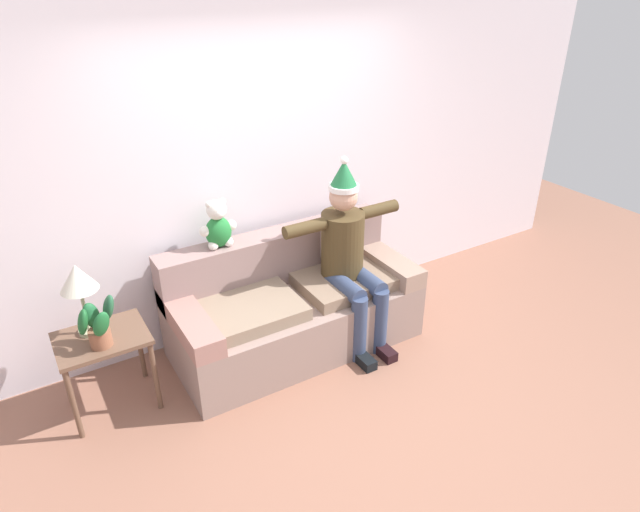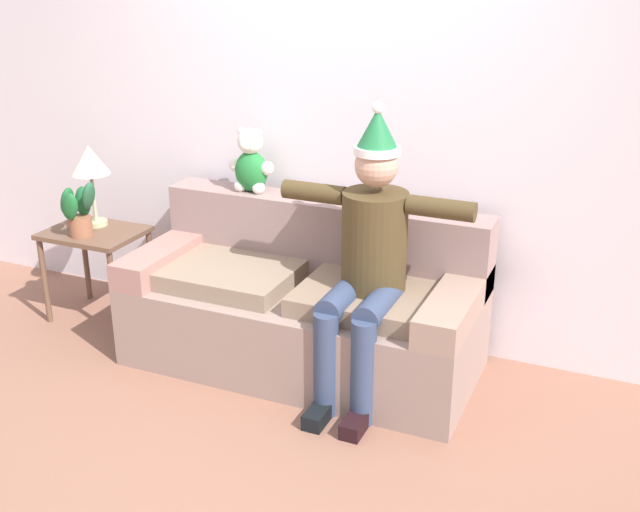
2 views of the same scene
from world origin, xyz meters
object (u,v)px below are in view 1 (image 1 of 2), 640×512
object	(u,v)px
side_table	(103,348)
potted_plant	(98,325)
couch	(292,305)
table_lamp	(78,281)
person_seated	(349,253)
teddy_bear	(218,226)

from	to	relation	value
side_table	potted_plant	size ratio (longest dim) A/B	1.64
couch	side_table	distance (m)	1.46
couch	table_lamp	world-z (taller)	table_lamp
person_seated	potted_plant	world-z (taller)	person_seated
person_seated	side_table	bearing A→B (deg)	175.04
potted_plant	side_table	bearing A→B (deg)	83.51
person_seated	side_table	size ratio (longest dim) A/B	2.61
potted_plant	person_seated	bearing A→B (deg)	-1.83
teddy_bear	side_table	distance (m)	1.16
couch	side_table	world-z (taller)	couch
person_seated	potted_plant	bearing A→B (deg)	178.17
table_lamp	potted_plant	bearing A→B (deg)	-78.76
person_seated	potted_plant	distance (m)	1.89
couch	person_seated	bearing A→B (deg)	-21.57
couch	side_table	xyz separation A→B (m)	(-1.45, -0.01, 0.15)
person_seated	couch	bearing A→B (deg)	158.43
person_seated	side_table	world-z (taller)	person_seated
side_table	table_lamp	xyz separation A→B (m)	(-0.05, 0.09, 0.49)
couch	table_lamp	xyz separation A→B (m)	(-1.50, 0.09, 0.64)
person_seated	table_lamp	world-z (taller)	person_seated
side_table	table_lamp	bearing A→B (deg)	118.86
table_lamp	person_seated	bearing A→B (deg)	-7.50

